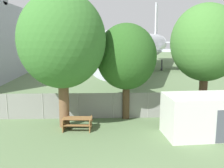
# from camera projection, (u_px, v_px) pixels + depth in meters

# --- Properties ---
(perimeter_fence) EXTENTS (56.07, 0.07, 1.89)m
(perimeter_fence) POSITION_uv_depth(u_px,v_px,m) (113.00, 106.00, 19.11)
(perimeter_fence) COLOR gray
(perimeter_fence) RESTS_ON ground
(airplane) EXTENTS (36.70, 45.50, 13.28)m
(airplane) POSITION_uv_depth(u_px,v_px,m) (146.00, 47.00, 45.02)
(airplane) COLOR silver
(airplane) RESTS_ON ground
(portable_cabin) EXTENTS (4.57, 2.87, 2.51)m
(portable_cabin) POSITION_uv_depth(u_px,v_px,m) (202.00, 116.00, 15.60)
(portable_cabin) COLOR silver
(portable_cabin) RESTS_ON ground
(picnic_bench_near_cabin) EXTENTS (1.96, 1.50, 0.76)m
(picnic_bench_near_cabin) POSITION_uv_depth(u_px,v_px,m) (78.00, 122.00, 16.88)
(picnic_bench_near_cabin) COLOR brown
(picnic_bench_near_cabin) RESTS_ON ground
(tree_near_hangar) EXTENTS (5.45, 5.45, 8.45)m
(tree_near_hangar) POSITION_uv_depth(u_px,v_px,m) (206.00, 43.00, 20.25)
(tree_near_hangar) COLOR brown
(tree_near_hangar) RESTS_ON ground
(tree_behind_benches) EXTENTS (4.24, 4.24, 6.85)m
(tree_behind_benches) POSITION_uv_depth(u_px,v_px,m) (126.00, 57.00, 18.40)
(tree_behind_benches) COLOR #4C3823
(tree_behind_benches) RESTS_ON ground
(tree_far_right) EXTENTS (5.55, 5.55, 8.74)m
(tree_far_right) POSITION_uv_depth(u_px,v_px,m) (62.00, 41.00, 16.47)
(tree_far_right) COLOR brown
(tree_far_right) RESTS_ON ground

